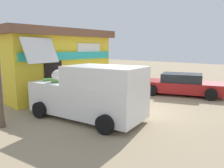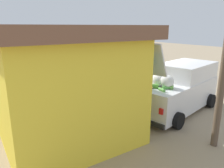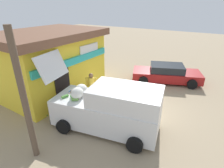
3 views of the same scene
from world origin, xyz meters
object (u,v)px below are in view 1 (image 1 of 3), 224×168
parked_sedan (181,85)px  customer_bending (56,89)px  paint_bucket (102,93)px  delivery_van (90,93)px  unloaded_banana_pile (32,101)px  storefront_bar (50,62)px  vendor_standing (84,83)px

parked_sedan → customer_bending: 6.89m
customer_bending → paint_bucket: bearing=6.9°
delivery_van → unloaded_banana_pile: delivery_van is taller
storefront_bar → vendor_standing: bearing=-89.4°
vendor_standing → customer_bending: (-1.43, 0.11, -0.13)m
delivery_van → vendor_standing: (1.32, 1.93, -0.00)m
delivery_van → parked_sedan: (6.26, -0.55, -0.41)m
customer_bending → unloaded_banana_pile: bearing=113.1°
storefront_bar → paint_bucket: (1.65, -2.41, -1.63)m
vendor_standing → parked_sedan: bearing=-26.6°
customer_bending → paint_bucket: (3.05, 0.37, -0.66)m
delivery_van → paint_bucket: size_ratio=13.92×
paint_bucket → parked_sedan: bearing=-41.7°
vendor_standing → paint_bucket: 1.87m
unloaded_banana_pile → paint_bucket: bearing=-13.7°
vendor_standing → paint_bucket: vendor_standing is taller
customer_bending → unloaded_banana_pile: size_ratio=1.66×
delivery_van → customer_bending: size_ratio=3.57×
parked_sedan → unloaded_banana_pile: bearing=150.9°
storefront_bar → delivery_van: 5.06m
delivery_van → parked_sedan: 6.30m
parked_sedan → paint_bucket: parked_sedan is taller
paint_bucket → storefront_bar: bearing=124.3°
storefront_bar → customer_bending: storefront_bar is taller
delivery_van → parked_sedan: bearing=-5.0°
customer_bending → paint_bucket: 3.14m
vendor_standing → unloaded_banana_pile: 2.51m
vendor_standing → customer_bending: bearing=175.5°
unloaded_banana_pile → paint_bucket: 3.69m
storefront_bar → customer_bending: bearing=-116.8°
parked_sedan → paint_bucket: (-3.33, 2.96, -0.38)m
parked_sedan → customer_bending: (-6.38, 2.60, 0.28)m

